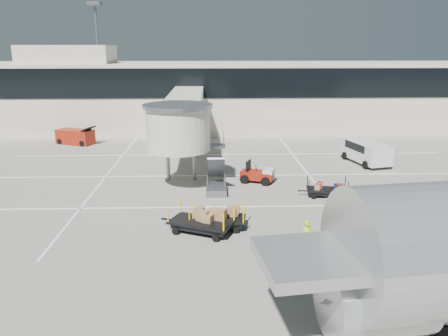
{
  "coord_description": "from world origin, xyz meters",
  "views": [
    {
      "loc": [
        -1.77,
        -24.02,
        9.8
      ],
      "look_at": [
        -0.88,
        4.04,
        2.0
      ],
      "focal_mm": 35.0,
      "sensor_mm": 36.0,
      "label": 1
    }
  ],
  "objects": [
    {
      "name": "belt_loader",
      "position": [
        -15.83,
        21.11,
        0.76
      ],
      "size": [
        4.41,
        3.02,
        2.0
      ],
      "rotation": [
        0.0,
        0.0,
        -0.4
      ],
      "color": "maroon",
      "rests_on": "ground"
    },
    {
      "name": "ground",
      "position": [
        0.0,
        0.0,
        0.0
      ],
      "size": [
        140.0,
        140.0,
        0.0
      ],
      "primitive_type": "plane",
      "color": "gray",
      "rests_on": "ground"
    },
    {
      "name": "baggage_tug",
      "position": [
        1.77,
        7.17,
        0.58
      ],
      "size": [
        2.69,
        2.28,
        1.6
      ],
      "rotation": [
        0.0,
        0.0,
        -0.38
      ],
      "color": "maroon",
      "rests_on": "ground"
    },
    {
      "name": "box_cart_near",
      "position": [
        -1.49,
        -1.27,
        0.6
      ],
      "size": [
        3.87,
        1.94,
        1.49
      ],
      "rotation": [
        0.0,
        0.0,
        -0.14
      ],
      "color": "black",
      "rests_on": "ground"
    },
    {
      "name": "terminal",
      "position": [
        -0.35,
        29.94,
        4.11
      ],
      "size": [
        64.0,
        12.11,
        15.2
      ],
      "color": "silver",
      "rests_on": "ground"
    },
    {
      "name": "box_cart_far",
      "position": [
        -2.43,
        -1.92,
        0.61
      ],
      "size": [
        4.16,
        2.91,
        1.63
      ],
      "rotation": [
        0.0,
        0.0,
        -0.42
      ],
      "color": "black",
      "rests_on": "ground"
    },
    {
      "name": "lane_markings",
      "position": [
        -0.67,
        9.33,
        0.01
      ],
      "size": [
        40.0,
        30.0,
        0.02
      ],
      "color": "white",
      "rests_on": "ground"
    },
    {
      "name": "suitcase_cart",
      "position": [
        6.03,
        3.76,
        0.44
      ],
      "size": [
        3.36,
        1.69,
        1.29
      ],
      "rotation": [
        0.0,
        0.0,
        -0.14
      ],
      "color": "black",
      "rests_on": "ground"
    },
    {
      "name": "minivan",
      "position": [
        11.67,
        12.53,
        1.14
      ],
      "size": [
        3.12,
        5.34,
        1.9
      ],
      "rotation": [
        0.0,
        0.0,
        0.23
      ],
      "color": "silver",
      "rests_on": "ground"
    },
    {
      "name": "jet_bridge",
      "position": [
        -3.97,
        12.26,
        4.28
      ],
      "size": [
        5.7,
        20.4,
        6.03
      ],
      "color": "beige",
      "rests_on": "ground"
    },
    {
      "name": "ground_worker",
      "position": [
        2.92,
        -4.53,
        0.85
      ],
      "size": [
        0.71,
        0.59,
        1.69
      ],
      "primitive_type": "imported",
      "rotation": [
        0.0,
        0.0,
        0.34
      ],
      "color": "#9DD816",
      "rests_on": "ground"
    }
  ]
}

